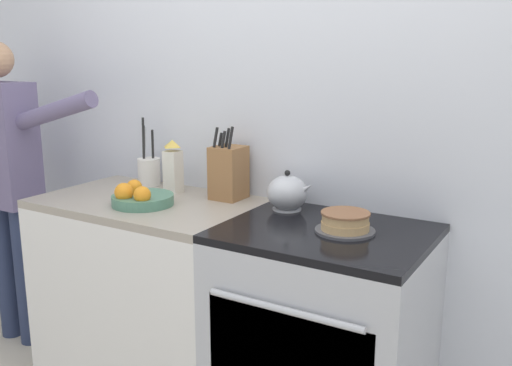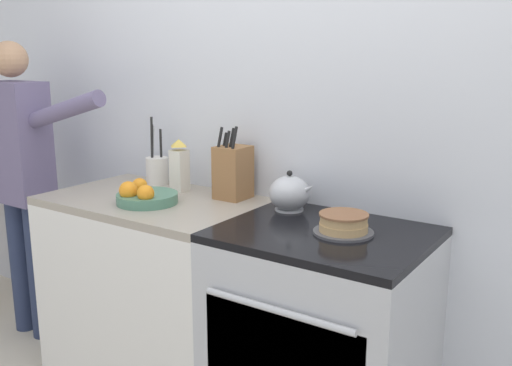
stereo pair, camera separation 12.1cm
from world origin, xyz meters
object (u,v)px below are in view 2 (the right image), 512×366
(tea_kettle, at_px, (290,194))
(person_baker, at_px, (21,167))
(stove_range, at_px, (321,341))
(knife_block, at_px, (233,172))
(layer_cake, at_px, (344,224))
(milk_carton, at_px, (179,167))
(fruit_bowl, at_px, (144,196))
(utensil_crock, at_px, (157,169))

(tea_kettle, relative_size, person_baker, 0.13)
(stove_range, xyz_separation_m, person_baker, (-1.76, -0.06, 0.50))
(stove_range, height_order, knife_block, knife_block)
(knife_block, height_order, person_baker, person_baker)
(layer_cake, distance_m, milk_carton, 0.95)
(layer_cake, xyz_separation_m, tea_kettle, (-0.32, 0.16, 0.04))
(fruit_bowl, bearing_deg, stove_range, 6.17)
(knife_block, distance_m, milk_carton, 0.29)
(utensil_crock, bearing_deg, person_baker, -157.90)
(layer_cake, bearing_deg, milk_carton, 170.11)
(stove_range, bearing_deg, tea_kettle, 145.45)
(stove_range, distance_m, milk_carton, 1.04)
(stove_range, height_order, milk_carton, milk_carton)
(knife_block, relative_size, person_baker, 0.21)
(utensil_crock, distance_m, milk_carton, 0.21)
(fruit_bowl, bearing_deg, tea_kettle, 24.37)
(knife_block, xyz_separation_m, fruit_bowl, (-0.26, -0.29, -0.09))
(layer_cake, distance_m, fruit_bowl, 0.91)
(tea_kettle, height_order, fruit_bowl, tea_kettle)
(layer_cake, xyz_separation_m, milk_carton, (-0.93, 0.16, 0.08))
(tea_kettle, xyz_separation_m, milk_carton, (-0.61, 0.00, 0.05))
(stove_range, height_order, layer_cake, layer_cake)
(tea_kettle, relative_size, knife_block, 0.63)
(utensil_crock, bearing_deg, stove_range, -12.14)
(layer_cake, bearing_deg, utensil_crock, 169.20)
(tea_kettle, distance_m, fruit_bowl, 0.63)
(tea_kettle, bearing_deg, milk_carton, 179.84)
(knife_block, distance_m, utensil_crock, 0.49)
(fruit_bowl, xyz_separation_m, person_baker, (-0.93, 0.03, 0.02))
(stove_range, height_order, person_baker, person_baker)
(stove_range, distance_m, knife_block, 0.83)
(layer_cake, relative_size, person_baker, 0.14)
(milk_carton, bearing_deg, knife_block, 6.17)
(layer_cake, distance_m, utensil_crock, 1.15)
(tea_kettle, relative_size, milk_carton, 0.84)
(tea_kettle, xyz_separation_m, utensil_crock, (-0.80, 0.05, 0.00))
(milk_carton, bearing_deg, layer_cake, -9.89)
(knife_block, bearing_deg, stove_range, -19.92)
(fruit_bowl, height_order, person_baker, person_baker)
(fruit_bowl, bearing_deg, knife_block, 48.40)
(tea_kettle, bearing_deg, knife_block, 174.04)
(layer_cake, bearing_deg, tea_kettle, 153.59)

